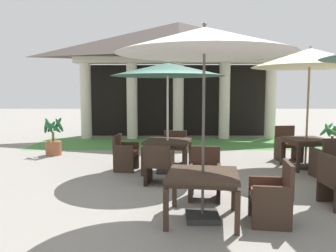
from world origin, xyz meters
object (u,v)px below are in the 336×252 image
patio_umbrella_mid_left (166,70)px  patio_umbrella_mid_right (308,58)px  patio_umbrella_far_back (203,42)px  patio_table_mid_right (304,143)px  patio_chair_far_back_north (203,176)px  patio_chair_mid_left_north (173,147)px  patio_table_mid_left (166,144)px  patio_chair_mid_left_south (158,165)px  patio_chair_mid_right_south (326,159)px  potted_palm_left_edge (52,142)px  potted_palm_right_edge (330,147)px  patio_chair_far_back_east (271,196)px  patio_table_far_back (201,179)px  patio_chair_mid_left_west (123,154)px  patio_chair_mid_right_north (286,145)px

patio_umbrella_mid_left → patio_umbrella_mid_right: (3.40, 0.38, 0.31)m
patio_umbrella_far_back → patio_table_mid_right: bearing=48.9°
patio_table_mid_right → patio_chair_far_back_north: size_ratio=1.12×
patio_umbrella_mid_right → patio_chair_far_back_north: 4.25m
patio_chair_mid_left_north → patio_umbrella_far_back: 4.52m
patio_table_mid_left → patio_chair_mid_left_south: bearing=-99.6°
patio_chair_mid_right_south → potted_palm_left_edge: (-6.90, 2.61, -0.02)m
potted_palm_left_edge → potted_palm_right_edge: (7.92, -0.70, -0.01)m
patio_chair_far_back_east → patio_chair_far_back_north: bearing=45.0°
patio_table_far_back → patio_chair_mid_right_south: bearing=38.6°
patio_table_mid_right → potted_palm_right_edge: bearing=41.2°
patio_umbrella_mid_left → potted_palm_left_edge: patio_umbrella_mid_left is taller
patio_table_mid_left → patio_umbrella_mid_left: size_ratio=0.46×
patio_umbrella_far_back → potted_palm_left_edge: patio_umbrella_far_back is taller
patio_umbrella_mid_right → patio_umbrella_far_back: (-2.88, -3.31, -0.09)m
patio_chair_mid_left_west → patio_chair_far_back_north: patio_chair_far_back_north is taller
patio_chair_mid_left_west → patio_umbrella_far_back: 4.09m
patio_table_far_back → potted_palm_left_edge: (-3.91, 4.99, -0.24)m
patio_chair_mid_left_north → patio_chair_far_back_east: (1.33, -4.09, -0.01)m
patio_umbrella_mid_left → patio_chair_mid_left_south: size_ratio=3.15×
patio_chair_mid_right_south → potted_palm_left_edge: size_ratio=0.79×
patio_chair_mid_right_south → patio_chair_far_back_east: size_ratio=1.00×
patio_chair_far_back_east → patio_umbrella_mid_right: bearing=-20.6°
patio_chair_mid_right_north → patio_umbrella_far_back: bearing=50.1°
patio_table_mid_left → patio_umbrella_mid_right: size_ratio=0.40×
patio_chair_mid_left_north → potted_palm_right_edge: (4.35, 0.34, -0.04)m
patio_chair_mid_right_south → potted_palm_right_edge: (1.02, 1.90, -0.03)m
patio_chair_mid_left_north → patio_umbrella_far_back: patio_umbrella_far_back is taller
patio_table_far_back → patio_chair_far_back_north: patio_chair_far_back_north is taller
patio_chair_mid_left_south → patio_chair_mid_right_north: bearing=43.5°
patio_table_mid_left → patio_chair_mid_right_south: patio_chair_mid_right_south is taller
patio_table_far_back → patio_chair_far_back_east: (0.99, -0.14, -0.21)m
patio_umbrella_mid_left → potted_palm_right_edge: size_ratio=2.51×
patio_table_far_back → patio_chair_far_back_north: bearing=81.8°
patio_umbrella_far_back → patio_chair_mid_left_south: bearing=110.1°
patio_chair_mid_left_south → patio_table_mid_right: 3.85m
patio_chair_mid_right_south → patio_chair_far_back_east: (-2.00, -2.53, -0.00)m
patio_chair_mid_left_north → patio_table_mid_right: patio_chair_mid_left_north is taller
patio_table_mid_left → patio_chair_mid_left_south: patio_chair_mid_left_south is taller
patio_chair_mid_right_north → patio_chair_far_back_east: 4.72m
patio_umbrella_mid_left → patio_umbrella_mid_right: size_ratio=0.88×
patio_table_mid_right → patio_table_far_back: 4.39m
patio_umbrella_far_back → patio_umbrella_mid_right: bearing=48.9°
patio_chair_mid_left_west → patio_chair_mid_right_south: (4.53, -0.71, 0.00)m
patio_chair_mid_left_north → patio_table_far_back: (0.34, -3.95, 0.21)m
patio_umbrella_mid_right → potted_palm_left_edge: (-6.79, 1.69, -2.30)m
patio_chair_mid_right_north → potted_palm_right_edge: bearing=176.2°
patio_table_mid_left → patio_umbrella_mid_left: bearing=0.0°
patio_table_mid_right → patio_chair_far_back_north: patio_chair_far_back_north is taller
patio_chair_mid_left_south → patio_chair_far_back_east: patio_chair_far_back_east is taller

